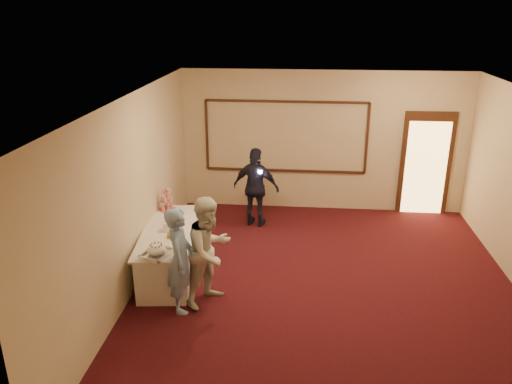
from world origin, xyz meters
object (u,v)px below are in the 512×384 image
pavlova_tray (157,251)px  guest (256,188)px  woman (210,251)px  tart (174,235)px  plate_stack_a (168,226)px  man (180,260)px  cupcake_stand (167,201)px  plate_stack_b (178,218)px  buffet_table (170,251)px

pavlova_tray → guest: guest is taller
woman → guest: size_ratio=1.03×
tart → guest: 2.54m
pavlova_tray → guest: size_ratio=0.34×
plate_stack_a → man: 1.11m
man → guest: (0.80, 3.09, 0.01)m
cupcake_stand → plate_stack_a: size_ratio=2.44×
pavlova_tray → woman: bearing=7.5°
plate_stack_a → guest: 2.42m
pavlova_tray → plate_stack_b: (0.01, 1.24, -0.00)m
pavlova_tray → plate_stack_b: bearing=89.4°
woman → buffet_table: bearing=79.6°
buffet_table → cupcake_stand: size_ratio=4.96×
plate_stack_b → guest: guest is taller
guest → plate_stack_b: bearing=69.7°
tart → guest: bearing=64.7°
tart → buffet_table: bearing=122.6°
man → plate_stack_a: bearing=17.7°
woman → tart: bearing=83.9°
cupcake_stand → plate_stack_a: cupcake_stand is taller
pavlova_tray → tart: 0.67m
pavlova_tray → cupcake_stand: (-0.31, 1.75, 0.09)m
cupcake_stand → man: man is taller
plate_stack_b → plate_stack_a: bearing=-101.3°
plate_stack_a → man: man is taller
tart → man: man is taller
buffet_table → guest: size_ratio=1.40×
plate_stack_a → cupcake_stand: bearing=105.7°
buffet_table → tart: 0.50m
plate_stack_a → man: (0.44, -1.01, -0.05)m
plate_stack_b → pavlova_tray: bearing=-90.6°
tart → man: bearing=-70.2°
woman → cupcake_stand: bearing=66.7°
buffet_table → plate_stack_b: size_ratio=12.75×
buffet_table → guest: bearing=58.9°
plate_stack_a → tart: (0.16, -0.22, -0.05)m
tart → man: size_ratio=0.17×
cupcake_stand → woman: 1.97m
cupcake_stand → guest: guest is taller
cupcake_stand → plate_stack_a: (0.25, -0.88, -0.08)m
tart → man: 0.85m
plate_stack_a → guest: (1.24, 2.08, -0.04)m
plate_stack_b → tart: bearing=-81.9°
pavlova_tray → cupcake_stand: 1.78m
plate_stack_b → buffet_table: bearing=-101.4°
tart → woman: bearing=-39.8°
pavlova_tray → plate_stack_b: 1.24m
man → woman: (0.38, 0.24, 0.04)m
tart → plate_stack_a: bearing=126.0°
woman → pavlova_tray: bearing=131.2°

